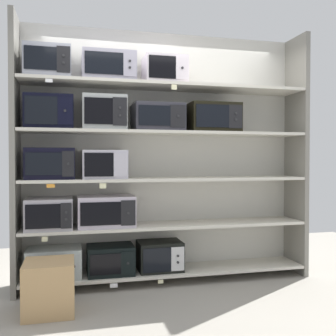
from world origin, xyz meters
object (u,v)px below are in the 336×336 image
at_px(microwave_1, 110,259).
at_px(microwave_11, 48,64).
at_px(microwave_2, 160,256).
at_px(microwave_6, 104,164).
at_px(microwave_12, 108,68).
at_px(microwave_13, 165,71).
at_px(shipping_carton, 49,287).
at_px(microwave_10, 212,118).
at_px(microwave_5, 50,164).
at_px(microwave_9, 157,118).
at_px(microwave_4, 106,211).
at_px(microwave_7, 49,113).
at_px(microwave_0, 54,263).
at_px(microwave_3, 49,213).
at_px(microwave_8, 104,113).

bearing_deg(microwave_1, microwave_11, -180.00).
distance_m(microwave_2, microwave_6, 1.10).
xyz_separation_m(microwave_12, microwave_13, (0.57, -0.00, -0.00)).
xyz_separation_m(microwave_2, shipping_carton, (-1.06, -0.58, -0.06)).
relative_size(microwave_11, microwave_13, 1.01).
xyz_separation_m(microwave_10, microwave_13, (-0.52, -0.00, 0.47)).
relative_size(microwave_2, shipping_carton, 1.04).
xyz_separation_m(microwave_1, microwave_5, (-0.57, -0.00, 0.96)).
bearing_deg(microwave_2, microwave_10, 0.02).
distance_m(microwave_9, microwave_11, 1.17).
bearing_deg(microwave_4, microwave_12, -0.09).
relative_size(microwave_1, microwave_2, 1.02).
height_order(microwave_7, microwave_9, microwave_7).
distance_m(microwave_0, microwave_5, 0.96).
bearing_deg(shipping_carton, microwave_4, 48.47).
height_order(microwave_5, shipping_carton, microwave_5).
distance_m(microwave_6, microwave_12, 0.96).
distance_m(microwave_12, shipping_carton, 2.11).
relative_size(microwave_9, microwave_11, 1.16).
bearing_deg(microwave_12, shipping_carton, -133.09).
bearing_deg(microwave_2, microwave_0, 180.00).
bearing_deg(microwave_10, microwave_11, 179.99).
xyz_separation_m(microwave_0, microwave_5, (-0.03, 0.00, 0.96)).
bearing_deg(microwave_1, microwave_3, -179.97).
bearing_deg(microwave_5, microwave_8, -0.02).
relative_size(microwave_3, microwave_11, 1.01).
bearing_deg(microwave_7, microwave_13, 0.00).
height_order(microwave_5, microwave_7, microwave_7).
bearing_deg(microwave_10, microwave_1, 179.99).
relative_size(microwave_5, microwave_13, 1.08).
bearing_deg(shipping_carton, microwave_6, 49.43).
height_order(microwave_3, microwave_5, microwave_5).
distance_m(microwave_3, microwave_5, 0.48).
relative_size(microwave_11, shipping_carton, 1.00).
xyz_separation_m(microwave_1, microwave_9, (0.48, -0.00, 1.43)).
relative_size(microwave_7, microwave_12, 0.87).
bearing_deg(microwave_0, microwave_4, 0.04).
xyz_separation_m(microwave_6, shipping_carton, (-0.50, -0.58, -1.00)).
height_order(microwave_4, shipping_carton, microwave_4).
height_order(microwave_2, shipping_carton, shipping_carton).
bearing_deg(microwave_1, microwave_10, -0.01).
bearing_deg(microwave_11, microwave_1, 0.00).
height_order(microwave_1, microwave_12, microwave_12).
bearing_deg(microwave_9, microwave_4, -179.99).
height_order(microwave_3, microwave_7, microwave_7).
relative_size(microwave_0, microwave_1, 1.13).
relative_size(microwave_0, shipping_carton, 1.20).
bearing_deg(microwave_1, microwave_12, -179.38).
relative_size(microwave_0, microwave_6, 1.20).
bearing_deg(microwave_11, microwave_7, -2.20).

